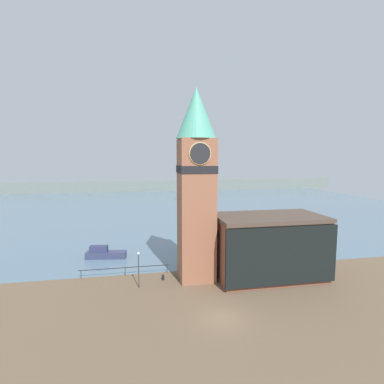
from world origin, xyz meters
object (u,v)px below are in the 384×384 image
(pier_building, at_px, (269,246))
(boat_near, at_px, (104,253))
(mooring_bollard_near, at_px, (163,277))
(lamp_post, at_px, (139,263))
(clock_tower, at_px, (196,180))

(pier_building, height_order, boat_near, pier_building)
(mooring_bollard_near, distance_m, lamp_post, 4.29)
(pier_building, height_order, mooring_bollard_near, pier_building)
(pier_building, bearing_deg, clock_tower, 172.00)
(clock_tower, xyz_separation_m, boat_near, (-12.10, 10.08, -11.73))
(pier_building, bearing_deg, boat_near, 151.84)
(pier_building, relative_size, lamp_post, 3.19)
(boat_near, bearing_deg, mooring_bollard_near, -43.52)
(clock_tower, relative_size, pier_building, 1.72)
(clock_tower, height_order, mooring_bollard_near, clock_tower)
(pier_building, bearing_deg, lamp_post, -179.15)
(pier_building, distance_m, mooring_bollard_near, 13.82)
(mooring_bollard_near, xyz_separation_m, lamp_post, (-2.98, -1.71, 2.57))
(pier_building, bearing_deg, mooring_bollard_near, 173.68)
(clock_tower, relative_size, lamp_post, 5.48)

